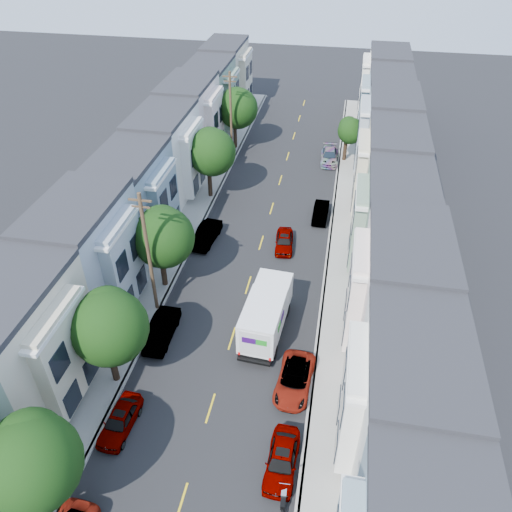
{
  "coord_description": "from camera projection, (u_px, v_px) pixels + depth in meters",
  "views": [
    {
      "loc": [
        6.27,
        -24.17,
        26.23
      ],
      "look_at": [
        0.44,
        7.11,
        2.2
      ],
      "focal_mm": 35.0,
      "sensor_mm": 36.0,
      "label": 1
    }
  ],
  "objects": [
    {
      "name": "townhouse_row_left",
      "position": [
        155.0,
        213.0,
        49.09
      ],
      "size": [
        5.0,
        70.0,
        8.5
      ],
      "primitive_type": "cube",
      "color": "gray",
      "rests_on": "ground"
    },
    {
      "name": "parked_right_a",
      "position": [
        282.0,
        460.0,
        27.44
      ],
      "size": [
        1.79,
        4.45,
        1.43
      ],
      "primitive_type": "imported",
      "rotation": [
        0.0,
        0.0,
        -0.02
      ],
      "color": "#595A5B",
      "rests_on": "ground"
    },
    {
      "name": "parked_left_b",
      "position": [
        120.0,
        421.0,
        29.51
      ],
      "size": [
        1.78,
        4.17,
        1.33
      ],
      "primitive_type": "imported",
      "rotation": [
        0.0,
        0.0,
        -0.05
      ],
      "color": "black",
      "rests_on": "ground"
    },
    {
      "name": "tree_far_r",
      "position": [
        350.0,
        131.0,
        56.09
      ],
      "size": [
        2.96,
        2.96,
        5.17
      ],
      "color": "black",
      "rests_on": "ground"
    },
    {
      "name": "sidewalk_left",
      "position": [
        192.0,
        217.0,
        48.48
      ],
      "size": [
        2.6,
        70.0,
        0.15
      ],
      "primitive_type": "cube",
      "color": "gray",
      "rests_on": "ground"
    },
    {
      "name": "parked_right_d",
      "position": [
        329.0,
        156.0,
        57.71
      ],
      "size": [
        2.14,
        4.65,
        1.37
      ],
      "primitive_type": "imported",
      "rotation": [
        0.0,
        0.0,
        0.05
      ],
      "color": "#091641",
      "rests_on": "ground"
    },
    {
      "name": "parked_left_d",
      "position": [
        206.0,
        235.0,
        44.86
      ],
      "size": [
        2.0,
        4.53,
        1.47
      ],
      "primitive_type": "imported",
      "rotation": [
        0.0,
        0.0,
        -0.1
      ],
      "color": "#54051C",
      "rests_on": "ground"
    },
    {
      "name": "lead_sedan",
      "position": [
        284.0,
        241.0,
        44.14
      ],
      "size": [
        1.94,
        4.2,
        1.32
      ],
      "primitive_type": "imported",
      "rotation": [
        0.0,
        0.0,
        0.1
      ],
      "color": "black",
      "rests_on": "ground"
    },
    {
      "name": "parked_right_b",
      "position": [
        294.0,
        380.0,
        31.94
      ],
      "size": [
        2.46,
        4.83,
        1.31
      ],
      "primitive_type": "imported",
      "rotation": [
        0.0,
        0.0,
        -0.06
      ],
      "color": "silver",
      "rests_on": "ground"
    },
    {
      "name": "fedex_truck",
      "position": [
        266.0,
        313.0,
        35.21
      ],
      "size": [
        2.58,
        6.69,
        3.21
      ],
      "rotation": [
        0.0,
        0.0,
        -0.07
      ],
      "color": "silver",
      "rests_on": "ground"
    },
    {
      "name": "tree_c",
      "position": [
        162.0,
        238.0,
        37.51
      ],
      "size": [
        4.7,
        4.7,
        7.09
      ],
      "color": "black",
      "rests_on": "ground"
    },
    {
      "name": "utility_pole_far",
      "position": [
        231.0,
        117.0,
        55.47
      ],
      "size": [
        1.6,
        0.26,
        10.0
      ],
      "color": "#42301E",
      "rests_on": "ground"
    },
    {
      "name": "curb_right",
      "position": [
        331.0,
        231.0,
        46.52
      ],
      "size": [
        0.3,
        70.0,
        0.15
      ],
      "primitive_type": "cube",
      "color": "gray",
      "rests_on": "ground"
    },
    {
      "name": "parked_left_c",
      "position": [
        162.0,
        330.0,
        35.34
      ],
      "size": [
        1.57,
        4.38,
        1.46
      ],
      "primitive_type": "imported",
      "rotation": [
        0.0,
        0.0,
        0.01
      ],
      "color": "#9D9D9D",
      "rests_on": "ground"
    },
    {
      "name": "tree_e",
      "position": [
        237.0,
        108.0,
        57.99
      ],
      "size": [
        4.7,
        4.7,
        7.36
      ],
      "color": "black",
      "rests_on": "ground"
    },
    {
      "name": "utility_pole_near",
      "position": [
        149.0,
        255.0,
        35.07
      ],
      "size": [
        1.6,
        0.26,
        10.0
      ],
      "color": "#42301E",
      "rests_on": "ground"
    },
    {
      "name": "motorcycle",
      "position": [
        283.0,
        499.0,
        26.0
      ],
      "size": [
        0.28,
        2.02,
        0.8
      ],
      "rotation": [
        0.0,
        0.0,
        0.05
      ],
      "color": "black",
      "rests_on": "ground"
    },
    {
      "name": "ground",
      "position": [
        232.0,
        339.0,
        35.69
      ],
      "size": [
        160.0,
        160.0,
        0.0
      ],
      "primitive_type": "plane",
      "color": "black",
      "rests_on": "ground"
    },
    {
      "name": "tree_b",
      "position": [
        108.0,
        328.0,
        29.78
      ],
      "size": [
        4.7,
        4.7,
        7.23
      ],
      "color": "black",
      "rests_on": "ground"
    },
    {
      "name": "road_slab",
      "position": [
        267.0,
        225.0,
        47.45
      ],
      "size": [
        12.0,
        70.0,
        0.02
      ],
      "primitive_type": "cube",
      "color": "black",
      "rests_on": "ground"
    },
    {
      "name": "tree_a",
      "position": [
        29.0,
        464.0,
        22.97
      ],
      "size": [
        4.7,
        4.7,
        7.1
      ],
      "color": "black",
      "rests_on": "ground"
    },
    {
      "name": "sidewalk_right",
      "position": [
        345.0,
        232.0,
        46.33
      ],
      "size": [
        2.6,
        70.0,
        0.15
      ],
      "primitive_type": "cube",
      "color": "gray",
      "rests_on": "ground"
    },
    {
      "name": "parked_right_c",
      "position": [
        321.0,
        212.0,
        48.01
      ],
      "size": [
        1.45,
        3.92,
        1.3
      ],
      "primitive_type": "imported",
      "rotation": [
        0.0,
        0.0,
        -0.02
      ],
      "color": "black",
      "rests_on": "ground"
    },
    {
      "name": "townhouse_row_right",
      "position": [
        386.0,
        237.0,
        45.82
      ],
      "size": [
        5.0,
        70.0,
        8.5
      ],
      "primitive_type": "cube",
      "color": "gray",
      "rests_on": "ground"
    },
    {
      "name": "curb_left",
      "position": [
        205.0,
        218.0,
        48.29
      ],
      "size": [
        0.3,
        70.0,
        0.15
      ],
      "primitive_type": "cube",
      "color": "gray",
      "rests_on": "ground"
    },
    {
      "name": "tree_d",
      "position": [
        211.0,
        152.0,
        48.65
      ],
      "size": [
        4.7,
        4.7,
        7.36
      ],
      "color": "black",
      "rests_on": "ground"
    },
    {
      "name": "centerline",
      "position": [
        267.0,
        225.0,
        47.45
      ],
      "size": [
        0.12,
        70.0,
        0.01
      ],
      "primitive_type": "cube",
      "color": "gold",
      "rests_on": "ground"
    }
  ]
}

